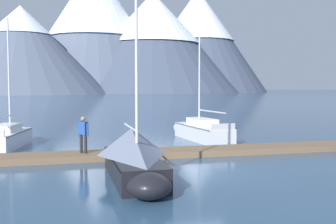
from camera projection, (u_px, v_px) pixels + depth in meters
name	position (u px, v px, depth m)	size (l,w,h in m)	color
ground_plane	(201.00, 172.00, 16.26)	(700.00, 700.00, 0.00)	#2D4C6B
mountain_central_massif	(21.00, 49.00, 184.59)	(79.26, 79.26, 39.32)	slate
mountain_shoulder_ridge	(95.00, 23.00, 219.99)	(82.82, 82.82, 68.94)	slate
mountain_east_summit	(153.00, 40.00, 219.80)	(94.29, 94.29, 52.91)	#424C60
mountain_rear_spur	(198.00, 38.00, 235.51)	(78.44, 78.44, 58.13)	#424C60
dock	(177.00, 152.00, 20.15)	(23.83, 2.76, 0.30)	brown
sailboat_nearest_berth	(10.00, 136.00, 23.31)	(2.37, 6.44, 7.19)	white
sailboat_second_berth	(134.00, 156.00, 14.95)	(1.94, 6.28, 7.39)	black
sailboat_mid_dock_port	(199.00, 130.00, 26.35)	(2.34, 7.31, 6.74)	silver
person_on_dock	(83.00, 132.00, 18.92)	(0.46, 0.42, 1.69)	#232328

